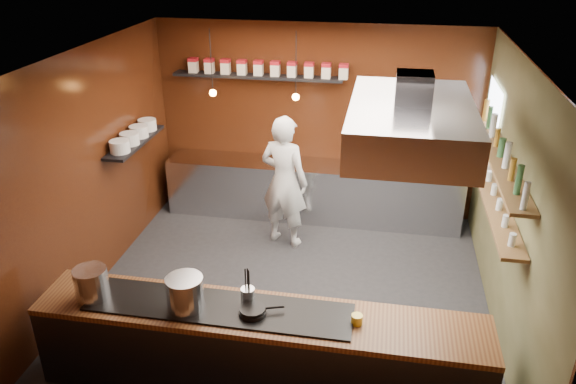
% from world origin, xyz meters
% --- Properties ---
extents(floor, '(5.00, 5.00, 0.00)m').
position_xyz_m(floor, '(0.00, 0.00, 0.00)').
color(floor, black).
rests_on(floor, ground).
extents(back_wall, '(5.00, 0.00, 5.00)m').
position_xyz_m(back_wall, '(0.00, 2.50, 1.50)').
color(back_wall, '#321309').
rests_on(back_wall, ground).
extents(left_wall, '(0.00, 5.00, 5.00)m').
position_xyz_m(left_wall, '(-2.50, 0.00, 1.50)').
color(left_wall, '#321309').
rests_on(left_wall, ground).
extents(right_wall, '(0.00, 5.00, 5.00)m').
position_xyz_m(right_wall, '(2.50, 0.00, 1.50)').
color(right_wall, '#4C4B2B').
rests_on(right_wall, ground).
extents(ceiling, '(5.00, 5.00, 0.00)m').
position_xyz_m(ceiling, '(0.00, 0.00, 3.00)').
color(ceiling, silver).
rests_on(ceiling, back_wall).
extents(window_pane, '(0.00, 1.00, 1.00)m').
position_xyz_m(window_pane, '(2.45, 1.70, 1.90)').
color(window_pane, white).
rests_on(window_pane, right_wall).
extents(prep_counter, '(4.60, 0.65, 0.90)m').
position_xyz_m(prep_counter, '(0.00, 2.17, 0.45)').
color(prep_counter, silver).
rests_on(prep_counter, floor).
extents(pass_counter, '(4.40, 0.72, 0.94)m').
position_xyz_m(pass_counter, '(-0.00, -1.60, 0.47)').
color(pass_counter, '#38383D').
rests_on(pass_counter, floor).
extents(tin_shelf, '(2.60, 0.26, 0.04)m').
position_xyz_m(tin_shelf, '(-0.90, 2.36, 2.20)').
color(tin_shelf, black).
rests_on(tin_shelf, back_wall).
extents(plate_shelf, '(0.30, 1.40, 0.04)m').
position_xyz_m(plate_shelf, '(-2.34, 1.00, 1.55)').
color(plate_shelf, black).
rests_on(plate_shelf, left_wall).
extents(bottle_shelf_upper, '(0.26, 2.80, 0.04)m').
position_xyz_m(bottle_shelf_upper, '(2.34, 0.30, 1.92)').
color(bottle_shelf_upper, brown).
rests_on(bottle_shelf_upper, right_wall).
extents(bottle_shelf_lower, '(0.26, 2.80, 0.04)m').
position_xyz_m(bottle_shelf_lower, '(2.34, 0.30, 1.45)').
color(bottle_shelf_lower, brown).
rests_on(bottle_shelf_lower, right_wall).
extents(extractor_hood, '(1.20, 2.00, 0.72)m').
position_xyz_m(extractor_hood, '(1.30, -0.40, 2.51)').
color(extractor_hood, '#38383D').
rests_on(extractor_hood, ceiling).
extents(pendant_left, '(0.10, 0.10, 0.95)m').
position_xyz_m(pendant_left, '(-1.40, 1.70, 2.15)').
color(pendant_left, black).
rests_on(pendant_left, ceiling).
extents(pendant_right, '(0.10, 0.10, 0.95)m').
position_xyz_m(pendant_right, '(-0.20, 1.70, 2.15)').
color(pendant_right, black).
rests_on(pendant_right, ceiling).
extents(storage_tins, '(2.43, 0.13, 0.22)m').
position_xyz_m(storage_tins, '(-0.75, 2.36, 2.33)').
color(storage_tins, beige).
rests_on(storage_tins, tin_shelf).
extents(plate_stacks, '(0.26, 1.16, 0.16)m').
position_xyz_m(plate_stacks, '(-2.34, 1.00, 1.65)').
color(plate_stacks, silver).
rests_on(plate_stacks, plate_shelf).
extents(bottles, '(0.06, 2.66, 0.24)m').
position_xyz_m(bottles, '(2.34, 0.30, 2.06)').
color(bottles, silver).
rests_on(bottles, bottle_shelf_upper).
extents(wine_glasses, '(0.07, 2.37, 0.13)m').
position_xyz_m(wine_glasses, '(2.34, 0.30, 1.53)').
color(wine_glasses, silver).
rests_on(wine_glasses, bottle_shelf_lower).
extents(stockpot_large, '(0.44, 0.44, 0.32)m').
position_xyz_m(stockpot_large, '(-1.66, -1.67, 1.10)').
color(stockpot_large, silver).
rests_on(stockpot_large, pass_counter).
extents(stockpot_small, '(0.36, 0.36, 0.33)m').
position_xyz_m(stockpot_small, '(-0.70, -1.67, 1.11)').
color(stockpot_small, '#B9BCC1').
rests_on(stockpot_small, pass_counter).
extents(utensil_crock, '(0.15, 0.15, 0.18)m').
position_xyz_m(utensil_crock, '(-0.13, -1.51, 1.03)').
color(utensil_crock, silver).
rests_on(utensil_crock, pass_counter).
extents(frying_pan, '(0.42, 0.27, 0.07)m').
position_xyz_m(frying_pan, '(-0.04, -1.65, 0.97)').
color(frying_pan, black).
rests_on(frying_pan, pass_counter).
extents(butter_jar, '(0.13, 0.13, 0.10)m').
position_xyz_m(butter_jar, '(0.93, -1.60, 0.97)').
color(butter_jar, yellow).
rests_on(butter_jar, pass_counter).
extents(espresso_machine, '(0.49, 0.47, 0.44)m').
position_xyz_m(espresso_machine, '(1.84, 2.23, 1.12)').
color(espresso_machine, black).
rests_on(espresso_machine, prep_counter).
extents(chef, '(0.81, 0.65, 1.95)m').
position_xyz_m(chef, '(-0.29, 1.31, 0.97)').
color(chef, white).
rests_on(chef, floor).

